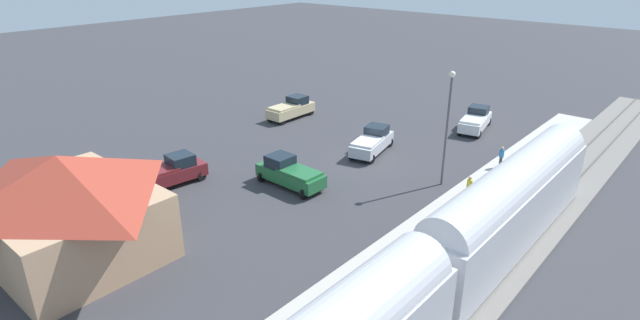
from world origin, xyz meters
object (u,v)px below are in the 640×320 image
(pedestrian_on_platform, at_px, (469,186))
(pickup_white, at_px, (476,120))
(light_pole_near_platform, at_px, (448,116))
(pickup_tan, at_px, (292,108))
(pickup_maroon, at_px, (170,172))
(pickup_silver, at_px, (372,141))
(pickup_green, at_px, (289,173))
(station_building, at_px, (66,205))
(pedestrian_waiting_far, at_px, (501,155))

(pedestrian_on_platform, height_order, pickup_white, pickup_white)
(pedestrian_on_platform, relative_size, light_pole_near_platform, 0.20)
(pedestrian_on_platform, xyz_separation_m, pickup_tan, (22.34, -6.03, -0.25))
(pickup_maroon, xyz_separation_m, pickup_silver, (-7.47, -14.92, 0.00))
(pedestrian_on_platform, bearing_deg, pickup_green, 27.76)
(pickup_tan, bearing_deg, pickup_white, -151.41)
(pickup_maroon, distance_m, light_pole_near_platform, 20.36)
(station_building, bearing_deg, pickup_white, -102.38)
(light_pole_near_platform, bearing_deg, station_building, 62.92)
(pickup_silver, xyz_separation_m, pickup_green, (0.77, 9.32, 0.00))
(pickup_white, bearing_deg, pickup_green, 76.84)
(station_building, xyz_separation_m, pedestrian_on_platform, (-14.02, -20.29, -1.85))
(station_building, xyz_separation_m, light_pole_near_platform, (-11.20, -21.90, 2.11))
(pickup_green, xyz_separation_m, pickup_white, (-4.82, -20.63, 0.00))
(pedestrian_on_platform, height_order, light_pole_near_platform, light_pole_near_platform)
(pedestrian_on_platform, xyz_separation_m, pickup_maroon, (17.84, 11.47, -0.25))
(pickup_white, xyz_separation_m, light_pole_near_platform, (-3.51, 13.15, 4.22))
(station_building, height_order, pickup_silver, station_building)
(pickup_tan, xyz_separation_m, light_pole_near_platform, (-19.52, 4.42, 4.22))
(pickup_green, bearing_deg, pedestrian_on_platform, -152.24)
(station_building, height_order, pedestrian_on_platform, station_building)
(pickup_maroon, xyz_separation_m, pickup_green, (-6.69, -5.60, 0.00))
(station_building, relative_size, pickup_green, 1.92)
(pedestrian_on_platform, height_order, pickup_maroon, pickup_maroon)
(pedestrian_on_platform, relative_size, pickup_green, 0.31)
(pickup_tan, bearing_deg, pickup_green, 133.23)
(pickup_white, bearing_deg, light_pole_near_platform, 104.92)
(station_building, bearing_deg, light_pole_near_platform, -117.08)
(pedestrian_waiting_far, height_order, light_pole_near_platform, light_pole_near_platform)
(pickup_white, distance_m, light_pole_near_platform, 14.25)
(pedestrian_on_platform, distance_m, pedestrian_waiting_far, 6.88)
(pickup_silver, bearing_deg, pickup_green, 85.26)
(pedestrian_waiting_far, relative_size, light_pole_near_platform, 0.20)
(pickup_silver, bearing_deg, pickup_white, -109.71)
(pickup_silver, relative_size, pickup_green, 1.05)
(station_building, bearing_deg, pickup_silver, -98.72)
(station_building, height_order, pickup_green, station_building)
(pickup_tan, height_order, pickup_green, same)
(pickup_maroon, xyz_separation_m, light_pole_near_platform, (-15.02, -13.08, 4.22))
(pickup_maroon, xyz_separation_m, pickup_tan, (4.50, -17.50, 0.00))
(pickup_white, height_order, light_pole_near_platform, light_pole_near_platform)
(pedestrian_waiting_far, height_order, pickup_white, pickup_white)
(pedestrian_waiting_far, distance_m, pickup_green, 16.54)
(station_building, distance_m, pickup_tan, 27.69)
(pickup_tan, distance_m, pickup_green, 16.34)
(station_building, xyz_separation_m, pickup_green, (-2.87, -14.43, -2.11))
(pedestrian_waiting_far, xyz_separation_m, pickup_maroon, (17.26, 18.32, -0.25))
(pedestrian_waiting_far, relative_size, pickup_tan, 0.32)
(pedestrian_on_platform, relative_size, pickup_silver, 0.30)
(pedestrian_waiting_far, distance_m, pickup_silver, 10.37)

